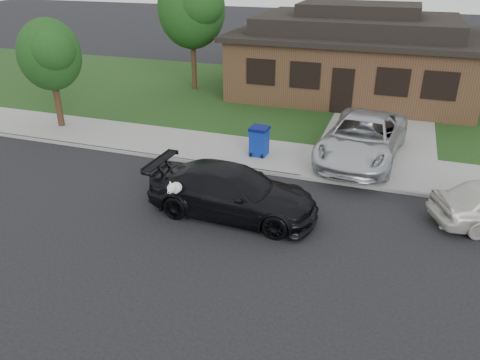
% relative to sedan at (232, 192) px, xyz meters
% --- Properties ---
extents(ground, '(120.00, 120.00, 0.00)m').
position_rel_sedan_xyz_m(ground, '(-2.35, -0.45, -0.74)').
color(ground, black).
rests_on(ground, ground).
extents(sidewalk, '(60.00, 3.00, 0.12)m').
position_rel_sedan_xyz_m(sidewalk, '(-2.35, 4.55, -0.68)').
color(sidewalk, gray).
rests_on(sidewalk, ground).
extents(curb, '(60.00, 0.12, 0.12)m').
position_rel_sedan_xyz_m(curb, '(-2.35, 3.05, -0.68)').
color(curb, gray).
rests_on(curb, ground).
extents(lawn, '(60.00, 13.00, 0.13)m').
position_rel_sedan_xyz_m(lawn, '(-2.35, 12.55, -0.67)').
color(lawn, '#193814').
rests_on(lawn, ground).
extents(driveway, '(4.50, 13.00, 0.14)m').
position_rel_sedan_xyz_m(driveway, '(3.65, 9.55, -0.67)').
color(driveway, gray).
rests_on(driveway, ground).
extents(sedan, '(5.12, 2.45, 1.47)m').
position_rel_sedan_xyz_m(sedan, '(0.00, 0.00, 0.00)').
color(sedan, black).
rests_on(sedan, ground).
extents(minivan, '(3.17, 5.91, 1.58)m').
position_rel_sedan_xyz_m(minivan, '(3.16, 5.28, 0.19)').
color(minivan, silver).
rests_on(minivan, driveway).
extents(recycling_bin, '(0.70, 0.73, 1.10)m').
position_rel_sedan_xyz_m(recycling_bin, '(-0.52, 4.38, -0.06)').
color(recycling_bin, navy).
rests_on(recycling_bin, sidewalk).
extents(house, '(12.60, 8.60, 4.65)m').
position_rel_sedan_xyz_m(house, '(1.65, 14.55, 1.40)').
color(house, '#422B1C').
rests_on(house, ground).
extents(tree_0, '(3.78, 3.60, 6.34)m').
position_rel_sedan_xyz_m(tree_0, '(-6.68, 12.43, 3.74)').
color(tree_0, '#332114').
rests_on(tree_0, ground).
extents(tree_2, '(2.73, 2.60, 4.59)m').
position_rel_sedan_xyz_m(tree_2, '(-9.73, 4.66, 2.53)').
color(tree_2, '#332114').
rests_on(tree_2, ground).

